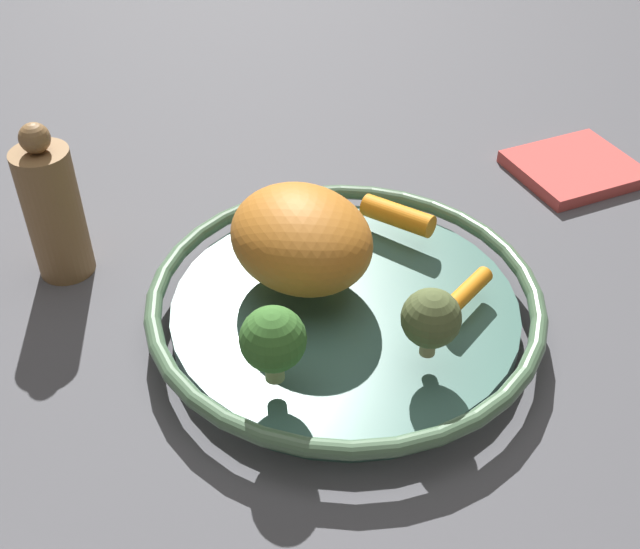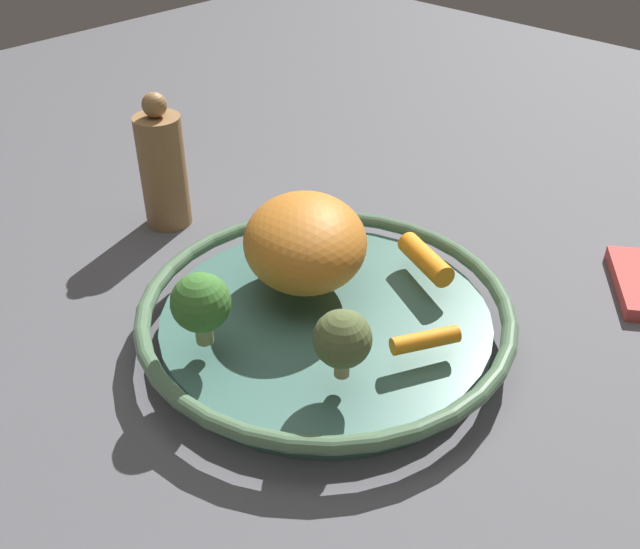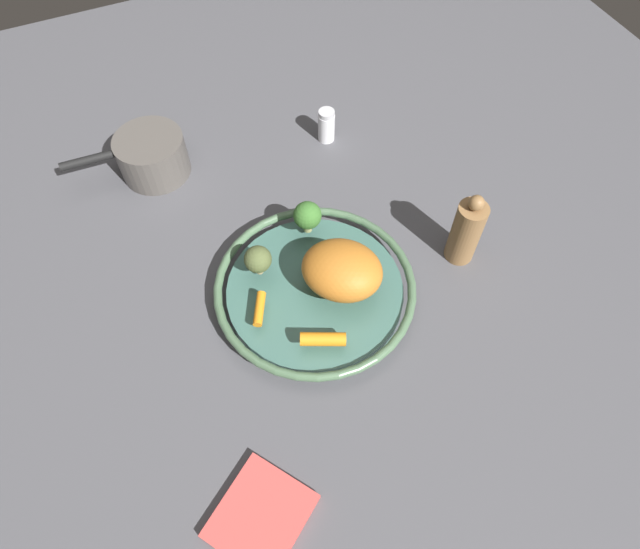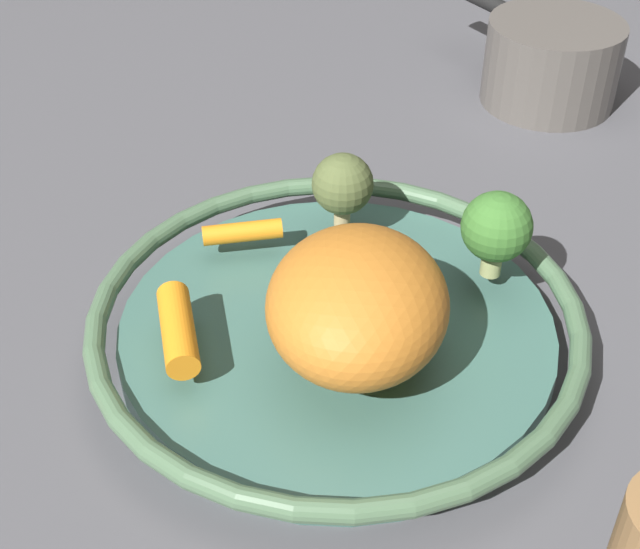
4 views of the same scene
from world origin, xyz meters
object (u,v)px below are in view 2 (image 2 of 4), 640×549
Objects in this scene: baby_carrot_left at (425,259)px; serving_bowl at (326,317)px; baby_carrot_back at (425,340)px; roast_chicken_piece at (305,241)px; broccoli_floret_large at (342,340)px; pepper_mill at (163,168)px; broccoli_floret_mid at (201,303)px.

serving_bowl is at bearing -17.21° from baby_carrot_left.
serving_bowl is 0.11m from baby_carrot_left.
serving_bowl is 5.80× the size of baby_carrot_back.
roast_chicken_piece reaches higher than broccoli_floret_large.
broccoli_floret_large reaches higher than baby_carrot_left.
serving_bowl is 4.80× the size of baby_carrot_left.
pepper_mill reaches higher than broccoli_floret_large.
broccoli_floret_large is (-0.05, 0.11, -0.00)m from broccoli_floret_mid.
pepper_mill is (-0.13, -0.23, -0.01)m from broccoli_floret_mid.
broccoli_floret_mid is 1.09× the size of broccoli_floret_large.
baby_carrot_back is at bearing 37.06° from baby_carrot_left.
broccoli_floret_mid is at bearing -48.65° from baby_carrot_back.
serving_bowl is 0.27m from pepper_mill.
baby_carrot_back is at bearing 96.03° from serving_bowl.
serving_bowl is 5.74× the size of broccoli_floret_large.
pepper_mill reaches higher than roast_chicken_piece.
roast_chicken_piece is (-0.02, -0.04, 0.06)m from serving_bowl.
roast_chicken_piece reaches higher than broccoli_floret_mid.
pepper_mill is (0.08, -0.30, 0.02)m from baby_carrot_left.
baby_carrot_back is 0.11m from baby_carrot_left.
serving_bowl is 5.25× the size of broccoli_floret_mid.
pepper_mill is (-0.01, -0.37, 0.02)m from baby_carrot_back.
pepper_mill is at bearing -119.62° from broccoli_floret_mid.
baby_carrot_left is at bearing -142.94° from baby_carrot_back.
broccoli_floret_large is at bearing 76.01° from pepper_mill.
roast_chicken_piece is at bearing -39.90° from baby_carrot_left.
roast_chicken_piece is 0.14m from baby_carrot_back.
roast_chicken_piece reaches higher than serving_bowl.
baby_carrot_back is 0.37m from pepper_mill.
broccoli_floret_large is at bearing 56.43° from roast_chicken_piece.
broccoli_floret_large is at bearing 50.75° from serving_bowl.
broccoli_floret_large reaches higher than serving_bowl.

